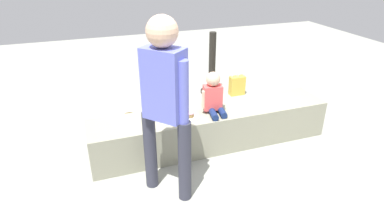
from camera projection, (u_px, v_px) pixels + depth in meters
The scene contains 12 objects.
ground_plane at pixel (211, 144), 4.02m from camera, with size 12.00×12.00×0.00m, color gray.
concrete_ledge at pixel (212, 128), 3.92m from camera, with size 2.86×0.54×0.46m, color gray.
child_seated at pixel (214, 95), 3.70m from camera, with size 0.28×0.33×0.48m.
adult_standing at pixel (165, 96), 2.79m from camera, with size 0.39×0.41×1.71m.
cake_plate at pixel (190, 116), 3.66m from camera, with size 0.22×0.22×0.07m.
gift_bag at pixel (237, 85), 5.32m from camera, with size 0.25×0.12×0.36m.
railing_post at pixel (212, 71), 5.31m from camera, with size 0.36×0.36×1.01m.
water_bottle_near_gift at pixel (152, 104), 4.85m from camera, with size 0.07×0.07×0.18m.
party_cup_red at pixel (197, 110), 4.76m from camera, with size 0.08×0.08×0.10m, color red.
cake_box_white at pixel (257, 104), 4.93m from camera, with size 0.31×0.30×0.12m, color white.
handbag_black_leather at pixel (173, 121), 4.36m from camera, with size 0.29×0.12×0.29m.
handbag_brown_canvas at pixel (130, 128), 4.11m from camera, with size 0.34×0.10×0.35m.
Camera 1 is at (-1.36, -3.14, 2.16)m, focal length 30.54 mm.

